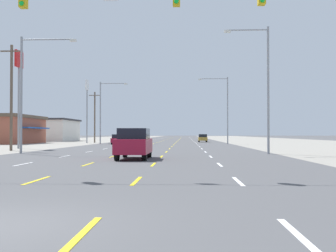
{
  "coord_description": "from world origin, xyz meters",
  "views": [
    {
      "loc": [
        3.43,
        -7.1,
        1.64
      ],
      "look_at": [
        0.77,
        56.32,
        2.84
      ],
      "focal_mm": 43.66,
      "sensor_mm": 36.0,
      "label": 1
    }
  ],
  "objects": [
    {
      "name": "streetlight_left_row_1",
      "position": [
        -9.69,
        57.66,
        5.79
      ],
      "size": [
        4.45,
        0.26,
        9.96
      ],
      "color": "gray",
      "rests_on": "ground"
    },
    {
      "name": "lot_apron_left",
      "position": [
        -24.75,
        66.0,
        0.0
      ],
      "size": [
        28.0,
        440.0,
        0.01
      ],
      "primitive_type": "cube",
      "color": "gray",
      "rests_on": "ground"
    },
    {
      "name": "streetlight_right_row_1",
      "position": [
        9.67,
        57.66,
        6.17
      ],
      "size": [
        4.73,
        0.26,
        10.62
      ],
      "color": "gray",
      "rests_on": "ground"
    },
    {
      "name": "utility_pole_left_row_1",
      "position": [
        -12.98,
        66.27,
        4.8
      ],
      "size": [
        2.2,
        0.26,
        9.22
      ],
      "color": "brown",
      "rests_on": "ground"
    },
    {
      "name": "utility_pole_left_row_0",
      "position": [
        -13.29,
        31.44,
        5.3
      ],
      "size": [
        2.2,
        0.26,
        10.21
      ],
      "color": "brown",
      "rests_on": "ground"
    },
    {
      "name": "pole_sign_left_row_1",
      "position": [
        -15.0,
        37.27,
        8.04
      ],
      "size": [
        0.24,
        1.88,
        10.82
      ],
      "color": "gray",
      "rests_on": "ground"
    },
    {
      "name": "lot_apron_right",
      "position": [
        24.75,
        66.0,
        0.0
      ],
      "size": [
        28.0,
        440.0,
        0.01
      ],
      "primitive_type": "cube",
      "color": "gray",
      "rests_on": "ground"
    },
    {
      "name": "pole_sign_left_row_2",
      "position": [
        -14.02,
        64.67,
        8.07
      ],
      "size": [
        0.24,
        1.65,
        11.16
      ],
      "color": "gray",
      "rests_on": "ground"
    },
    {
      "name": "streetlight_right_row_0",
      "position": [
        9.83,
        26.12,
        5.88
      ],
      "size": [
        3.63,
        0.26,
        10.32
      ],
      "color": "gray",
      "rests_on": "ground"
    },
    {
      "name": "storefront_left_row_2",
      "position": [
        -25.95,
        82.54,
        2.47
      ],
      "size": [
        9.14,
        14.34,
        4.9
      ],
      "color": "silver",
      "rests_on": "ground"
    },
    {
      "name": "sedan_inner_left_near",
      "position": [
        -3.59,
        46.38,
        0.76
      ],
      "size": [
        1.8,
        4.5,
        1.46
      ],
      "color": "black",
      "rests_on": "ground"
    },
    {
      "name": "hatchback_far_right_midfar",
      "position": [
        6.88,
        73.09,
        0.78
      ],
      "size": [
        1.72,
        3.9,
        1.54
      ],
      "color": "#B28C33",
      "rests_on": "ground"
    },
    {
      "name": "ground_plane",
      "position": [
        0.0,
        66.0,
        0.0
      ],
      "size": [
        572.0,
        572.0,
        0.0
      ],
      "primitive_type": "plane",
      "color": "#4C4C4F"
    },
    {
      "name": "suv_center_turn_nearest",
      "position": [
        0.13,
        19.22,
        1.03
      ],
      "size": [
        1.98,
        4.9,
        1.98
      ],
      "color": "maroon",
      "rests_on": "ground"
    },
    {
      "name": "lane_markings",
      "position": [
        0.0,
        104.5,
        0.01
      ],
      "size": [
        10.64,
        227.6,
        0.01
      ],
      "color": "white",
      "rests_on": "ground"
    },
    {
      "name": "streetlight_left_row_0",
      "position": [
        -9.64,
        26.12,
        5.69
      ],
      "size": [
        4.69,
        0.26,
        9.71
      ],
      "color": "gray",
      "rests_on": "ground"
    },
    {
      "name": "signal_span_wire",
      "position": [
        -0.05,
        9.86,
        5.3
      ],
      "size": [
        26.82,
        0.53,
        8.95
      ],
      "color": "brown",
      "rests_on": "ground"
    },
    {
      "name": "hatchback_far_left_mid",
      "position": [
        -6.84,
        55.15,
        0.78
      ],
      "size": [
        1.72,
        3.9,
        1.54
      ],
      "color": "maroon",
      "rests_on": "ground"
    }
  ]
}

